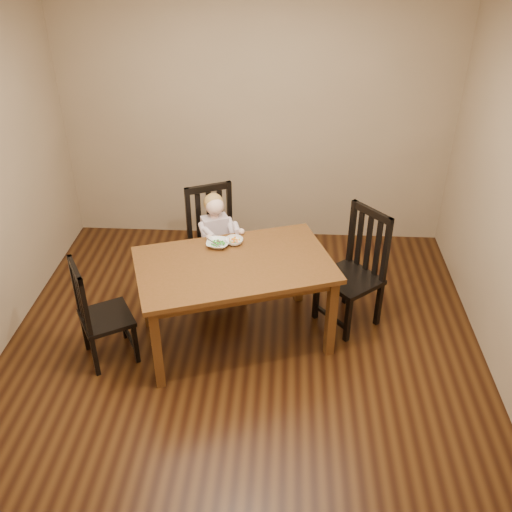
# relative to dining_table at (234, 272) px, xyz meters

# --- Properties ---
(room) EXTENTS (4.01, 4.01, 2.71)m
(room) POSITION_rel_dining_table_xyz_m (0.07, -0.17, 0.67)
(room) COLOR #40230D
(room) RESTS_ON ground
(dining_table) EXTENTS (1.75, 1.37, 0.77)m
(dining_table) POSITION_rel_dining_table_xyz_m (0.00, 0.00, 0.00)
(dining_table) COLOR #4C3111
(dining_table) RESTS_ON room
(chair_child) EXTENTS (0.59, 0.58, 1.05)m
(chair_child) POSITION_rel_dining_table_xyz_m (-0.25, 0.71, -0.18)
(chair_child) COLOR black
(chair_child) RESTS_ON room
(chair_left) EXTENTS (0.53, 0.54, 0.92)m
(chair_left) POSITION_rel_dining_table_xyz_m (-1.04, -0.30, -0.24)
(chair_left) COLOR black
(chair_left) RESTS_ON room
(chair_right) EXTENTS (0.63, 0.63, 1.06)m
(chair_right) POSITION_rel_dining_table_xyz_m (1.00, 0.33, -0.17)
(chair_right) COLOR black
(chair_right) RESTS_ON room
(toddler) EXTENTS (0.44, 0.48, 0.53)m
(toddler) POSITION_rel_dining_table_xyz_m (-0.23, 0.66, -0.04)
(toddler) COLOR silver
(toddler) RESTS_ON chair_child
(bowl_peas) EXTENTS (0.21, 0.21, 0.05)m
(bowl_peas) POSITION_rel_dining_table_xyz_m (-0.16, 0.25, 0.11)
(bowl_peas) COLOR white
(bowl_peas) RESTS_ON dining_table
(bowl_veg) EXTENTS (0.18, 0.18, 0.05)m
(bowl_veg) POSITION_rel_dining_table_xyz_m (-0.03, 0.29, 0.11)
(bowl_veg) COLOR white
(bowl_veg) RESTS_ON dining_table
(fork) EXTENTS (0.11, 0.06, 0.04)m
(fork) POSITION_rel_dining_table_xyz_m (-0.19, 0.21, 0.13)
(fork) COLOR silver
(fork) RESTS_ON bowl_peas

